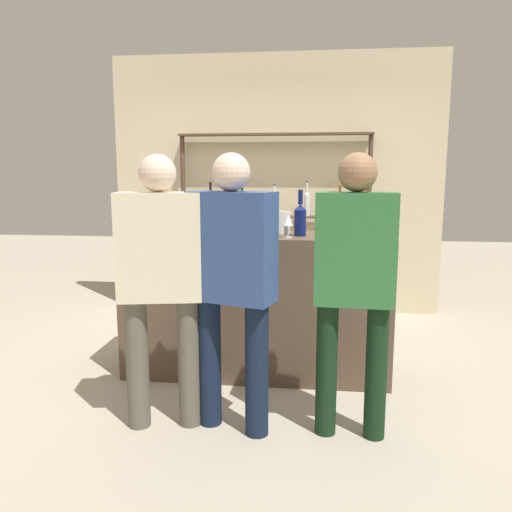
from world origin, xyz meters
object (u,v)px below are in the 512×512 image
object	(u,v)px
counter_bottle_1	(366,221)
customer_left	(160,274)
counter_bottle_0	(300,219)
wine_glass	(288,221)
customer_right	(354,275)
counter_bottle_2	(226,216)
ice_bucket	(181,221)
cork_jar	(281,222)
customer_center	(232,275)

from	to	relation	value
counter_bottle_1	customer_left	bearing A→B (deg)	-148.98
counter_bottle_0	wine_glass	distance (m)	0.15
wine_glass	customer_left	bearing A→B (deg)	-134.07
customer_right	counter_bottle_1	bearing A→B (deg)	-6.76
counter_bottle_2	customer_right	bearing A→B (deg)	-48.44
counter_bottle_1	ice_bucket	world-z (taller)	counter_bottle_1
counter_bottle_0	counter_bottle_2	size ratio (longest dim) A/B	1.02
counter_bottle_0	customer_right	world-z (taller)	customer_right
counter_bottle_2	customer_right	size ratio (longest dim) A/B	0.20
counter_bottle_2	customer_left	world-z (taller)	customer_left
counter_bottle_2	ice_bucket	world-z (taller)	counter_bottle_2
counter_bottle_1	ice_bucket	size ratio (longest dim) A/B	1.63
cork_jar	ice_bucket	bearing A→B (deg)	-165.88
counter_bottle_0	ice_bucket	distance (m)	0.89
wine_glass	customer_right	size ratio (longest dim) A/B	0.10
counter_bottle_1	customer_right	world-z (taller)	customer_right
counter_bottle_1	customer_center	size ratio (longest dim) A/B	0.20
counter_bottle_0	ice_bucket	size ratio (longest dim) A/B	1.65
counter_bottle_1	counter_bottle_2	size ratio (longest dim) A/B	1.01
customer_left	counter_bottle_0	bearing A→B (deg)	-53.54
ice_bucket	customer_center	size ratio (longest dim) A/B	0.12
counter_bottle_1	counter_bottle_2	xyz separation A→B (m)	(-1.05, 0.29, 0.00)
counter_bottle_2	cork_jar	distance (m)	0.44
ice_bucket	customer_left	distance (m)	0.86
wine_glass	customer_right	distance (m)	0.87
counter_bottle_1	wine_glass	world-z (taller)	counter_bottle_1
ice_bucket	customer_right	xyz separation A→B (m)	(1.22, -0.82, -0.22)
counter_bottle_2	customer_left	size ratio (longest dim) A/B	0.20
counter_bottle_0	counter_bottle_1	world-z (taller)	counter_bottle_0
customer_center	customer_right	distance (m)	0.70
counter_bottle_0	cork_jar	world-z (taller)	counter_bottle_0
wine_glass	ice_bucket	distance (m)	0.81
wine_glass	counter_bottle_1	bearing A→B (deg)	2.14
counter_bottle_2	cork_jar	size ratio (longest dim) A/B	1.98
counter_bottle_2	customer_right	xyz separation A→B (m)	(0.92, -1.03, -0.24)
counter_bottle_0	customer_left	world-z (taller)	customer_left
counter_bottle_2	customer_right	world-z (taller)	customer_right
counter_bottle_0	counter_bottle_1	distance (m)	0.47
cork_jar	customer_left	distance (m)	1.22
customer_right	ice_bucket	bearing A→B (deg)	59.24
counter_bottle_0	wine_glass	xyz separation A→B (m)	(-0.08, -0.12, -0.00)
cork_jar	customer_center	size ratio (longest dim) A/B	0.10
ice_bucket	customer_right	size ratio (longest dim) A/B	0.12
wine_glass	customer_left	xyz separation A→B (m)	(-0.71, -0.73, -0.25)
customer_center	customer_left	bearing A→B (deg)	108.60
customer_left	counter_bottle_1	bearing A→B (deg)	-69.65
wine_glass	customer_center	world-z (taller)	customer_center
cork_jar	customer_center	bearing A→B (deg)	-102.30
customer_center	customer_right	size ratio (longest dim) A/B	1.00
ice_bucket	wine_glass	bearing A→B (deg)	-6.47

